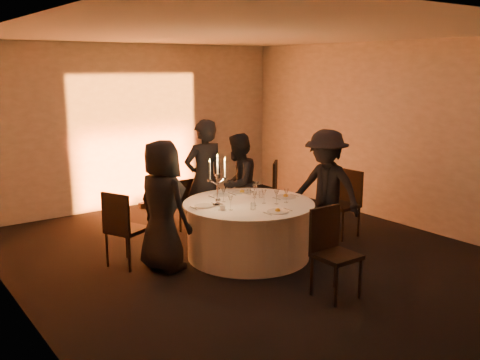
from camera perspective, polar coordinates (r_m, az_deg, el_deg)
floor at (r=7.53m, az=0.90°, el=-8.10°), size 7.00×7.00×0.00m
ceiling at (r=7.08m, az=0.99°, el=15.34°), size 7.00×7.00×0.00m
wall_back at (r=10.15m, az=-11.07°, el=5.66°), size 7.00×0.00×7.00m
wall_left at (r=5.89m, az=-23.10°, el=0.35°), size 0.00×7.00×7.00m
wall_right at (r=9.25m, az=16.02°, el=4.81°), size 0.00×7.00×7.00m
uplighter_fixture at (r=10.14m, az=-10.02°, el=-2.64°), size 0.25×0.12×0.10m
banquet_table at (r=7.41m, az=0.91°, el=-5.30°), size 1.80×1.80×0.77m
chair_left at (r=7.13m, az=-12.43°, el=-4.70°), size 0.59×0.59×1.02m
chair_back_left at (r=8.64m, az=-5.76°, el=-2.21°), size 0.38×0.38×0.85m
chair_back_right at (r=9.08m, az=3.01°, el=-0.79°), size 0.63×0.63×1.02m
chair_right at (r=8.43m, az=11.16°, el=-2.01°), size 0.48×0.48×1.02m
chair_front at (r=6.23m, az=9.71°, el=-7.01°), size 0.45×0.45×1.03m
guest_left at (r=6.90m, az=-8.26°, el=-2.74°), size 0.71×0.93×1.70m
guest_back_left at (r=8.13m, az=-3.84°, el=0.08°), size 0.68×0.45×1.82m
guest_back_right at (r=8.34m, az=-0.23°, el=-0.42°), size 0.96×0.89×1.58m
guest_right at (r=7.83m, az=9.13°, el=-0.91°), size 0.88×1.22×1.71m
plate_left at (r=7.11m, az=-3.84°, el=-2.78°), size 0.36×0.26×0.01m
plate_back_left at (r=7.68m, az=-1.98°, el=-1.64°), size 0.36×0.25×0.01m
plate_back_right at (r=7.84m, az=0.22°, el=-1.28°), size 0.36×0.29×0.08m
plate_right at (r=7.61m, az=4.89°, el=-1.73°), size 0.36×0.29×0.08m
plate_front at (r=6.84m, az=4.04°, el=-3.29°), size 0.36×0.27×0.08m
coffee_cup at (r=6.92m, az=-1.91°, el=-2.99°), size 0.11×0.11×0.07m
candelabra at (r=7.07m, az=-2.40°, el=-0.85°), size 0.30×0.14×0.71m
wine_glass_a at (r=6.89m, az=-1.02°, el=-2.13°), size 0.07×0.07×0.19m
wine_glass_b at (r=7.72m, az=1.80°, el=-0.57°), size 0.07×0.07×0.19m
wine_glass_c at (r=7.10m, az=1.57°, el=-1.69°), size 0.07×0.07×0.19m
wine_glass_d at (r=7.30m, az=4.97°, el=-1.36°), size 0.07×0.07×0.19m
wine_glass_e at (r=7.30m, az=-1.77°, el=-1.31°), size 0.07×0.07×0.19m
wine_glass_f at (r=7.20m, az=3.92°, el=-1.51°), size 0.07×0.07×0.19m
wine_glass_g at (r=7.53m, az=1.55°, el=-0.89°), size 0.07×0.07×0.19m
wine_glass_h at (r=7.23m, az=2.58°, el=-1.46°), size 0.07×0.07×0.19m
tumbler_a at (r=7.57m, az=2.26°, el=-1.54°), size 0.07×0.07×0.09m
tumbler_b at (r=7.72m, az=0.95°, el=-1.26°), size 0.07×0.07×0.09m
tumbler_c at (r=6.93m, az=1.40°, el=-2.82°), size 0.07×0.07×0.09m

